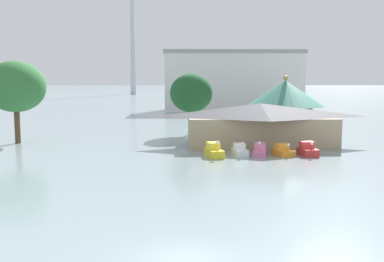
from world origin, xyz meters
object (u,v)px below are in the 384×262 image
Objects in this scene: pedal_boat_white at (240,151)px; background_building_block at (233,81)px; pedal_boat_orange at (283,151)px; boathouse at (260,123)px; pedal_boat_yellow at (214,151)px; shoreline_tree_mid at (191,93)px; pedal_boat_red at (308,150)px; green_roof_pavilion at (285,104)px; pedal_boat_pink at (260,150)px; shoreline_tree_tall_left at (15,87)px.

pedal_boat_white is 71.94m from background_building_block.
pedal_boat_orange is 71.57m from background_building_block.
pedal_boat_yellow is at bearing -128.98° from boathouse.
pedal_boat_yellow is 0.17× the size of boathouse.
pedal_boat_orange is (7.38, 0.38, -0.08)m from pedal_boat_yellow.
shoreline_tree_mid is at bearing 172.80° from pedal_boat_yellow.
pedal_boat_orange is at bearing -93.84° from pedal_boat_red.
pedal_boat_white is at bearing -96.31° from background_building_block.
pedal_boat_pink is at bearing -113.69° from green_roof_pavilion.
shoreline_tree_mid reaches higher than boathouse.
shoreline_tree_tall_left is at bearing -119.79° from background_building_block.
boathouse is 1.77× the size of green_roof_pavilion.
shoreline_tree_mid reaches higher than pedal_boat_red.
pedal_boat_pink is 0.15× the size of boathouse.
pedal_boat_red is at bearing -56.44° from shoreline_tree_mid.
boathouse reaches higher than pedal_boat_orange.
boathouse is at bearing 169.37° from pedal_boat_orange.
background_building_block is at bearing -170.70° from pedal_boat_pink.
boathouse is 64.12m from background_building_block.
green_roof_pavilion is at bearing -17.96° from shoreline_tree_mid.
pedal_boat_pink is at bearing 84.05° from pedal_boat_yellow.
pedal_boat_red is at bearing 81.72° from pedal_boat_white.
shoreline_tree_tall_left is 0.28× the size of background_building_block.
pedal_boat_orange is at bearing -81.33° from boathouse.
pedal_boat_yellow is at bearing -98.46° from background_building_block.
boathouse reaches higher than pedal_boat_white.
boathouse is at bearing -52.72° from shoreline_tree_mid.
boathouse is (6.26, 7.73, 2.13)m from pedal_boat_yellow.
green_roof_pavilion is at bearing 129.33° from pedal_boat_yellow.
pedal_boat_yellow reaches higher than pedal_boat_pink.
green_roof_pavilion is (3.60, 13.96, 4.21)m from pedal_boat_orange.
pedal_boat_pink is (4.96, 0.64, -0.07)m from pedal_boat_yellow.
shoreline_tree_tall_left is at bearing -126.20° from pedal_boat_yellow.
green_roof_pavilion is (8.21, 13.97, 4.19)m from pedal_boat_white.
pedal_boat_orange is at bearing -104.45° from green_roof_pavilion.
pedal_boat_yellow is 0.30× the size of green_roof_pavilion.
pedal_boat_yellow is 7.39m from pedal_boat_orange.
pedal_boat_orange is 1.01× the size of pedal_boat_red.
pedal_boat_yellow is at bearing -83.96° from shoreline_tree_mid.
background_building_block is at bearing 164.88° from pedal_boat_white.
shoreline_tree_mid reaches higher than green_roof_pavilion.
shoreline_tree_mid is at bearing -151.39° from pedal_boat_red.
shoreline_tree_mid is (22.41, 8.20, -1.05)m from shoreline_tree_tall_left.
shoreline_tree_mid is 54.46m from background_building_block.
pedal_boat_white is 16.74m from green_roof_pavilion.
shoreline_tree_tall_left reaches higher than green_roof_pavilion.
shoreline_tree_mid is at bearing 127.28° from boathouse.
shoreline_tree_mid is (-9.34, 18.15, 5.63)m from pedal_boat_orange.
pedal_boat_pink is 1.06× the size of pedal_boat_orange.
shoreline_tree_mid is (-1.96, 18.53, 5.55)m from pedal_boat_yellow.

